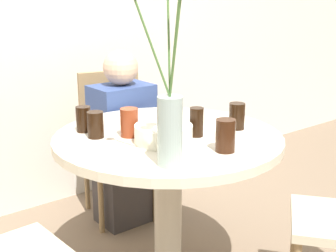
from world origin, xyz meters
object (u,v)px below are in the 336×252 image
drink_glass_2 (129,122)px  drink_glass_5 (196,122)px  drink_glass_0 (96,125)px  person_guest (123,145)px  birthday_cake (163,134)px  side_plate (152,120)px  drink_glass_3 (237,116)px  drink_glass_1 (225,136)px  chair_near_front (115,136)px  flower_vase (171,99)px  drink_glass_4 (83,119)px

drink_glass_2 → drink_glass_5: drink_glass_5 is taller
drink_glass_0 → drink_glass_5: 0.44m
drink_glass_2 → person_guest: person_guest is taller
birthday_cake → drink_glass_5: size_ratio=1.92×
side_plate → drink_glass_3: drink_glass_3 is taller
drink_glass_0 → drink_glass_2: (0.13, -0.08, 0.01)m
birthday_cake → drink_glass_2: (-0.06, 0.16, 0.02)m
drink_glass_1 → drink_glass_3: bearing=35.6°
birthday_cake → side_plate: 0.36m
drink_glass_2 → chair_near_front: bearing=63.0°
drink_glass_0 → drink_glass_2: drink_glass_2 is taller
side_plate → drink_glass_1: size_ratio=1.56×
birthday_cake → drink_glass_5: (0.17, -0.02, 0.03)m
birthday_cake → drink_glass_3: size_ratio=2.02×
drink_glass_5 → birthday_cake: bearing=174.1°
birthday_cake → drink_glass_3: bearing=-7.2°
flower_vase → drink_glass_5: 0.43m
drink_glass_0 → chair_near_front: bearing=52.6°
drink_glass_2 → drink_glass_3: 0.50m
drink_glass_2 → person_guest: size_ratio=0.12×
drink_glass_2 → drink_glass_4: 0.23m
side_plate → drink_glass_0: size_ratio=1.78×
drink_glass_5 → person_guest: 0.82m
drink_glass_4 → flower_vase: bearing=-86.2°
birthday_cake → drink_glass_3: 0.40m
drink_glass_5 → person_guest: size_ratio=0.12×
flower_vase → person_guest: bearing=66.9°
flower_vase → drink_glass_5: bearing=33.8°
birthday_cake → drink_glass_5: 0.17m
drink_glass_3 → person_guest: person_guest is taller
chair_near_front → birthday_cake: bearing=-93.8°
drink_glass_4 → person_guest: (0.45, 0.38, -0.32)m
drink_glass_5 → chair_near_front: bearing=81.5°
drink_glass_0 → drink_glass_3: 0.65m
drink_glass_1 → side_plate: bearing=85.5°
drink_glass_0 → drink_glass_1: 0.58m
person_guest → drink_glass_4: bearing=-139.9°
drink_glass_1 → drink_glass_3: (0.27, 0.19, -0.01)m
drink_glass_0 → person_guest: (0.45, 0.49, -0.32)m
birthday_cake → drink_glass_0: size_ratio=2.13×
drink_glass_2 → drink_glass_4: (-0.12, 0.19, -0.00)m
flower_vase → person_guest: (0.41, 0.96, -0.51)m
person_guest → chair_near_front: bearing=74.7°
drink_glass_1 → drink_glass_3: size_ratio=1.08×
drink_glass_1 → drink_glass_5: bearing=78.2°
drink_glass_2 → drink_glass_3: bearing=-25.2°
side_plate → drink_glass_2: 0.28m
chair_near_front → drink_glass_4: chair_near_front is taller
drink_glass_3 → drink_glass_0: bearing=153.4°
side_plate → drink_glass_2: (-0.23, -0.15, 0.06)m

